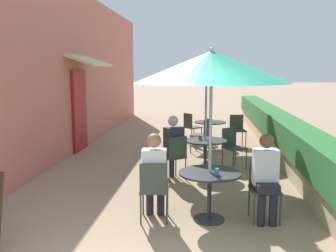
% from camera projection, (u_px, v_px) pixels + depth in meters
% --- Properties ---
extents(cafe_facade_wall, '(0.98, 14.13, 4.20)m').
position_uv_depth(cafe_facade_wall, '(80.00, 71.00, 10.21)').
color(cafe_facade_wall, '#C66B5B').
rests_on(cafe_facade_wall, ground_plane).
extents(planter_hedge, '(0.60, 13.13, 1.01)m').
position_uv_depth(planter_hedge, '(275.00, 130.00, 9.96)').
color(planter_hedge, tan).
rests_on(planter_hedge, ground_plane).
extents(patio_table_near, '(0.87, 0.87, 0.70)m').
position_uv_depth(patio_table_near, '(209.00, 184.00, 5.26)').
color(patio_table_near, '#28282D').
rests_on(patio_table_near, ground_plane).
extents(patio_umbrella_near, '(2.11, 2.11, 2.42)m').
position_uv_depth(patio_umbrella_near, '(212.00, 67.00, 5.01)').
color(patio_umbrella_near, '#B7B7BC').
rests_on(patio_umbrella_near, ground_plane).
extents(cafe_chair_near_left, '(0.43, 0.43, 0.87)m').
position_uv_depth(cafe_chair_near_left, '(264.00, 184.00, 5.31)').
color(cafe_chair_near_left, '#384238').
rests_on(cafe_chair_near_left, ground_plane).
extents(seated_patron_near_left, '(0.35, 0.42, 1.25)m').
position_uv_depth(seated_patron_near_left, '(266.00, 174.00, 5.18)').
color(seated_patron_near_left, '#23232D').
rests_on(seated_patron_near_left, ground_plane).
extents(cafe_chair_near_right, '(0.43, 0.43, 0.87)m').
position_uv_depth(cafe_chair_near_right, '(154.00, 186.00, 5.20)').
color(cafe_chair_near_right, '#384238').
rests_on(cafe_chair_near_right, ground_plane).
extents(seated_patron_near_right, '(0.35, 0.42, 1.25)m').
position_uv_depth(seated_patron_near_right, '(154.00, 172.00, 5.29)').
color(seated_patron_near_right, '#23232D').
rests_on(seated_patron_near_right, ground_plane).
extents(coffee_cup_near, '(0.07, 0.07, 0.09)m').
position_uv_depth(coffee_cup_near, '(217.00, 172.00, 5.09)').
color(coffee_cup_near, teal).
rests_on(coffee_cup_near, patio_table_near).
extents(patio_table_mid, '(0.87, 0.87, 0.70)m').
position_uv_depth(patio_table_mid, '(205.00, 148.00, 7.63)').
color(patio_table_mid, '#28282D').
rests_on(patio_table_mid, ground_plane).
extents(patio_umbrella_mid, '(2.11, 2.11, 2.42)m').
position_uv_depth(patio_umbrella_mid, '(207.00, 68.00, 7.39)').
color(patio_umbrella_mid, '#B7B7BC').
rests_on(patio_umbrella_mid, ground_plane).
extents(cafe_chair_mid_left, '(0.56, 0.56, 0.87)m').
position_uv_depth(cafe_chair_mid_left, '(175.00, 154.00, 7.18)').
color(cafe_chair_mid_left, '#384238').
rests_on(cafe_chair_mid_left, ground_plane).
extents(seated_patron_mid_left, '(0.49, 0.51, 1.25)m').
position_uv_depth(seated_patron_mid_left, '(172.00, 144.00, 7.25)').
color(seated_patron_mid_left, '#23232D').
rests_on(seated_patron_mid_left, ground_plane).
extents(cafe_chair_mid_right, '(0.56, 0.56, 0.87)m').
position_uv_depth(cafe_chair_mid_right, '(232.00, 144.00, 8.09)').
color(cafe_chair_mid_right, '#384238').
rests_on(cafe_chair_mid_right, ground_plane).
extents(coffee_cup_mid, '(0.07, 0.07, 0.09)m').
position_uv_depth(coffee_cup_mid, '(200.00, 138.00, 7.64)').
color(coffee_cup_mid, '#B73D3D').
rests_on(coffee_cup_mid, patio_table_mid).
extents(patio_table_far, '(0.87, 0.87, 0.70)m').
position_uv_depth(patio_table_far, '(210.00, 128.00, 10.28)').
color(patio_table_far, '#28282D').
rests_on(patio_table_far, ground_plane).
extents(patio_umbrella_far, '(2.11, 2.11, 2.42)m').
position_uv_depth(patio_umbrella_far, '(211.00, 68.00, 10.03)').
color(patio_umbrella_far, '#B7B7BC').
rests_on(patio_umbrella_far, ground_plane).
extents(cafe_chair_far_left, '(0.46, 0.46, 0.87)m').
position_uv_depth(cafe_chair_far_left, '(237.00, 128.00, 10.41)').
color(cafe_chair_far_left, '#384238').
rests_on(cafe_chair_far_left, ground_plane).
extents(cafe_chair_far_right, '(0.56, 0.56, 0.87)m').
position_uv_depth(cafe_chair_far_right, '(191.00, 125.00, 10.88)').
color(cafe_chair_far_right, '#384238').
rests_on(cafe_chair_far_right, ground_plane).
extents(cafe_chair_far_back, '(0.51, 0.51, 0.87)m').
position_uv_depth(cafe_chair_far_back, '(203.00, 133.00, 9.56)').
color(cafe_chair_far_back, '#384238').
rests_on(cafe_chair_far_back, ground_plane).
extents(coffee_cup_far, '(0.07, 0.07, 0.09)m').
position_uv_depth(coffee_cup_far, '(206.00, 120.00, 10.36)').
color(coffee_cup_far, '#B73D3D').
rests_on(coffee_cup_far, patio_table_far).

